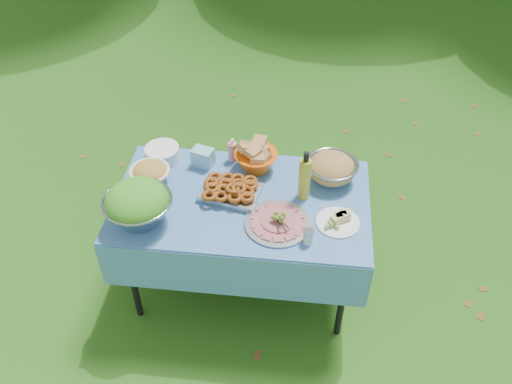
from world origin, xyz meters
TOP-DOWN VIEW (x-y plane):
  - ground at (0.00, 0.00)m, footprint 80.00×80.00m
  - picnic_table at (0.00, 0.00)m, footprint 1.46×0.86m
  - salad_bowl at (-0.53, -0.23)m, footprint 0.46×0.46m
  - pasta_bowl_white at (-0.56, 0.10)m, footprint 0.29×0.29m
  - plate_stack at (-0.54, 0.31)m, footprint 0.25×0.25m
  - wipes_box at (-0.27, 0.29)m, footprint 0.15×0.12m
  - sanitizer_bottle at (-0.10, 0.35)m, footprint 0.07×0.07m
  - bread_bowl at (0.05, 0.29)m, footprint 0.34×0.34m
  - pasta_bowl_steel at (0.51, 0.24)m, footprint 0.36×0.36m
  - fried_tray at (-0.07, 0.03)m, footprint 0.37×0.30m
  - charcuterie_platter at (0.22, -0.18)m, footprint 0.43×0.43m
  - oil_bottle at (0.35, 0.06)m, footprint 0.09×0.09m
  - cheese_plate at (0.55, -0.13)m, footprint 0.31×0.31m
  - shaker at (0.39, -0.29)m, footprint 0.06×0.06m

SIDE VIEW (x-z plane):
  - ground at x=0.00m, z-range 0.00..0.00m
  - picnic_table at x=0.00m, z-range 0.00..0.76m
  - cheese_plate at x=0.55m, z-range 0.76..0.83m
  - fried_tray at x=-0.07m, z-range 0.76..0.84m
  - charcuterie_platter at x=0.22m, z-range 0.76..0.84m
  - plate_stack at x=-0.54m, z-range 0.76..0.85m
  - shaker at x=0.39m, z-range 0.76..0.85m
  - wipes_box at x=-0.27m, z-range 0.76..0.87m
  - pasta_bowl_white at x=-0.56m, z-range 0.76..0.89m
  - sanitizer_bottle at x=-0.10m, z-range 0.76..0.92m
  - pasta_bowl_steel at x=0.51m, z-range 0.76..0.92m
  - bread_bowl at x=0.05m, z-range 0.76..0.94m
  - salad_bowl at x=-0.53m, z-range 0.76..1.01m
  - oil_bottle at x=0.35m, z-range 0.76..1.08m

